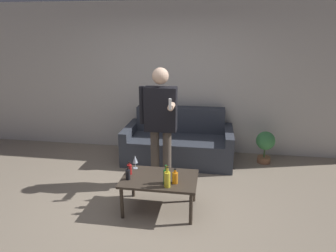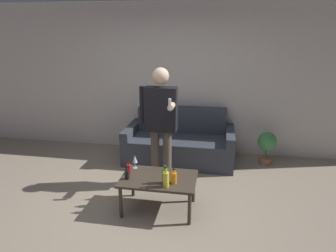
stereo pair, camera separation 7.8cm
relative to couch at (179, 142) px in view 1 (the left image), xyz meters
name	(u,v)px [view 1 (the left image)]	position (x,y,z in m)	size (l,w,h in m)	color
ground_plane	(141,216)	(-0.25, -1.82, -0.31)	(16.00, 16.00, 0.00)	gray
wall_back	(169,79)	(-0.25, 0.48, 1.04)	(8.00, 0.06, 2.70)	silver
couch	(179,142)	(0.00, 0.00, 0.00)	(1.86, 0.94, 0.88)	#383D47
coffee_table	(160,181)	(-0.04, -1.63, 0.08)	(0.94, 0.61, 0.44)	#3D3328
bottle_orange	(128,174)	(-0.42, -1.73, 0.20)	(0.06, 0.06, 0.17)	black
bottle_green	(167,179)	(0.09, -1.84, 0.23)	(0.07, 0.07, 0.26)	yellow
bottle_dark	(129,169)	(-0.44, -1.59, 0.20)	(0.06, 0.06, 0.17)	#B21E1E
bottle_yellow	(175,177)	(0.17, -1.74, 0.21)	(0.07, 0.07, 0.19)	orange
bottle_red	(166,176)	(0.06, -1.75, 0.22)	(0.07, 0.07, 0.23)	#23752D
wine_glass_near	(135,160)	(-0.41, -1.41, 0.26)	(0.07, 0.07, 0.18)	silver
person_standing_front	(160,118)	(-0.15, -0.95, 0.70)	(0.53, 0.45, 1.72)	brown
potted_plant	(265,143)	(1.49, 0.07, 0.04)	(0.32, 0.32, 0.56)	#936042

